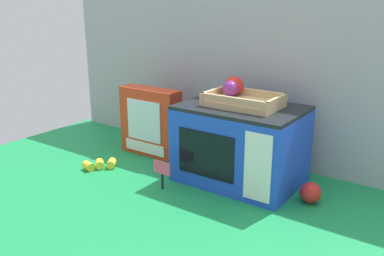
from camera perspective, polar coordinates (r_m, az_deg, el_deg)
ground_plane at (r=1.60m, az=0.27°, el=-5.45°), size 1.70×1.70×0.00m
display_back_panel at (r=1.69m, az=4.65°, el=7.54°), size 1.61×0.03×0.67m
toy_microwave at (r=1.46m, az=6.70°, el=-2.17°), size 0.41×0.30×0.27m
food_groups_crate at (r=1.43m, az=6.64°, el=4.27°), size 0.25×0.16×0.09m
cookie_set_box at (r=1.71m, az=-5.75°, el=0.85°), size 0.27×0.08×0.28m
price_sign at (r=1.41m, az=-4.16°, el=-5.87°), size 0.07×0.01×0.10m
loose_toy_banana at (r=1.63m, az=-12.54°, el=-4.91°), size 0.10×0.12×0.03m
loose_toy_apple at (r=1.38m, az=15.97°, el=-8.54°), size 0.07×0.07×0.07m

